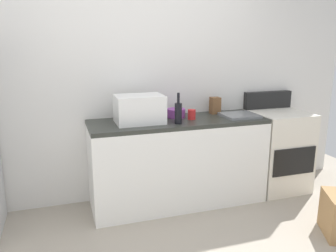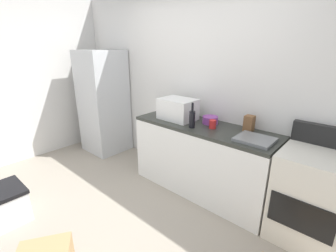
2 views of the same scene
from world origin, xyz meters
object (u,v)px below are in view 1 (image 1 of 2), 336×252
Objects in this scene: knife_block at (215,105)px; mixing_bowl at (176,113)px; wine_bottle at (178,112)px; coffee_mug at (192,114)px; stove_oven at (277,149)px; microwave at (139,109)px.

mixing_bowl is at bearing -173.70° from knife_block.
coffee_mug is (0.20, 0.14, -0.06)m from wine_bottle.
wine_bottle reaches higher than stove_oven.
stove_oven is 1.19m from coffee_mug.
stove_oven reaches higher than coffee_mug.
coffee_mug is at bearing -178.57° from stove_oven.
stove_oven reaches higher than mixing_bowl.
wine_bottle is at bearing -172.61° from stove_oven.
mixing_bowl is (-0.12, 0.14, -0.00)m from coffee_mug.
microwave reaches higher than coffee_mug.
wine_bottle is 0.64m from knife_block.
knife_block is at bearing 31.08° from wine_bottle.
coffee_mug is 0.53× the size of mixing_bowl.
wine_bottle is (-1.28, -0.17, 0.54)m from stove_oven.
wine_bottle is 1.58× the size of mixing_bowl.
coffee_mug is (0.54, -0.02, -0.09)m from microwave.
wine_bottle is 0.25m from coffee_mug.
stove_oven is at bearing -12.74° from knife_block.
coffee_mug reaches higher than mixing_bowl.
knife_block is at bearing 6.30° from mixing_bowl.
knife_block is (-0.73, 0.16, 0.52)m from stove_oven.
stove_oven is 2.39× the size of microwave.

